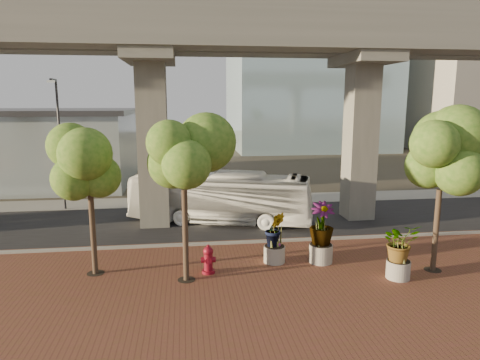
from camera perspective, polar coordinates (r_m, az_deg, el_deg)
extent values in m
plane|color=#363127|center=(23.49, 3.42, -6.81)|extent=(160.00, 160.00, 0.00)
cube|color=brown|center=(16.22, 8.90, -15.01)|extent=(70.00, 13.00, 0.06)
cube|color=black|center=(25.37, 2.57, -5.44)|extent=(90.00, 8.00, 0.04)
cube|color=gray|center=(21.60, 4.43, -8.17)|extent=(70.00, 0.25, 0.16)
cube|color=gray|center=(30.62, 0.79, -2.63)|extent=(90.00, 3.00, 0.06)
cube|color=gray|center=(23.09, 3.52, 19.24)|extent=(72.00, 2.40, 1.80)
cube|color=gray|center=(26.21, 2.13, 18.20)|extent=(72.00, 2.40, 1.80)
cube|color=gray|center=(27.50, 1.75, 20.79)|extent=(72.00, 0.12, 1.00)
imported|color=white|center=(24.67, -2.62, -2.43)|extent=(10.78, 5.63, 2.94)
cylinder|color=maroon|center=(17.91, -4.23, -12.06)|extent=(0.54, 0.54, 0.12)
cylinder|color=maroon|center=(17.75, -4.25, -10.77)|extent=(0.36, 0.36, 0.86)
sphere|color=maroon|center=(17.60, -4.26, -9.46)|extent=(0.42, 0.42, 0.42)
cylinder|color=maroon|center=(17.53, -4.27, -8.87)|extent=(0.12, 0.12, 0.15)
cylinder|color=maroon|center=(17.72, -4.25, -10.55)|extent=(0.59, 0.24, 0.24)
cylinder|color=#A39F94|center=(18.36, 20.33, -11.12)|extent=(0.93, 0.93, 0.72)
imported|color=#326019|center=(17.99, 20.56, -7.75)|extent=(2.06, 2.06, 1.54)
cylinder|color=#9C968D|center=(19.18, 10.71, -9.58)|extent=(1.02, 1.02, 0.79)
imported|color=#326019|center=(18.77, 10.85, -5.76)|extent=(2.49, 2.49, 1.87)
cylinder|color=gray|center=(18.93, 4.61, -9.82)|extent=(0.93, 0.93, 0.72)
imported|color=#326019|center=(18.57, 4.66, -6.53)|extent=(2.06, 2.06, 1.55)
cylinder|color=#473728|center=(18.21, -19.02, -6.47)|extent=(0.22, 0.22, 3.57)
cylinder|color=black|center=(18.79, -18.69, -11.67)|extent=(0.70, 0.70, 0.01)
cylinder|color=#473728|center=(16.73, -7.29, -7.37)|extent=(0.22, 0.22, 3.62)
cylinder|color=black|center=(17.37, -7.15, -13.05)|extent=(0.70, 0.70, 0.01)
cylinder|color=#473728|center=(19.32, 24.67, -6.15)|extent=(0.22, 0.22, 3.41)
cylinder|color=black|center=(19.85, 24.29, -10.86)|extent=(0.70, 0.70, 0.01)
cylinder|color=#2E2E33|center=(29.56, -22.80, 4.15)|extent=(0.14, 0.14, 8.19)
cube|color=#2E2E33|center=(28.95, -23.65, 12.12)|extent=(0.15, 1.02, 0.15)
cube|color=silver|center=(28.46, -23.92, 11.93)|extent=(0.41, 0.20, 0.12)
cylinder|color=#323237|center=(30.59, 16.77, 4.05)|extent=(0.13, 0.13, 7.49)
cube|color=#323237|center=(30.00, 17.52, 11.07)|extent=(0.14, 0.94, 0.14)
cube|color=silver|center=(29.57, 17.90, 10.89)|extent=(0.37, 0.19, 0.11)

